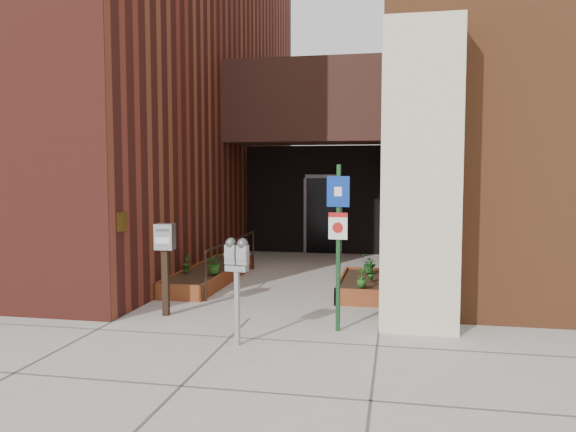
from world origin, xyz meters
The scene contains 15 objects.
ground centered at (0.00, 0.00, 0.00)m, with size 80.00×80.00×0.00m, color #9E9991.
architecture centered at (-0.18, 6.89, 4.98)m, with size 20.00×14.60×10.00m.
planter_left centered at (-1.55, 2.70, 0.13)m, with size 0.90×3.60×0.30m.
planter_right centered at (1.60, 2.20, 0.13)m, with size 0.80×2.20×0.30m.
handrail centered at (-1.05, 2.65, 0.75)m, with size 0.04×3.34×0.90m.
parking_meter centered at (0.19, -1.30, 1.10)m, with size 0.33×0.17×1.42m.
sign_post centered at (1.42, -0.40, 1.46)m, with size 0.32×0.09×2.38m.
payment_dropbox centered at (-1.35, -0.04, 1.05)m, with size 0.30×0.24×1.46m.
shrub_left_a centered at (-1.25, 2.09, 0.51)m, with size 0.37×0.37×0.41m, color #28621C.
shrub_left_b centered at (-1.85, 2.14, 0.48)m, with size 0.19×0.19×0.35m, color #275919.
shrub_left_c centered at (-1.25, 3.68, 0.47)m, with size 0.19×0.19×0.33m, color #205C1A.
shrub_left_d centered at (-1.66, 4.30, 0.50)m, with size 0.21×0.21×0.41m, color #195718.
shrub_right_a centered at (1.65, 1.30, 0.46)m, with size 0.18×0.18×0.33m, color #24631C.
shrub_right_b centered at (1.79, 1.96, 0.48)m, with size 0.18×0.18×0.35m, color #1C5618.
shrub_right_c centered at (1.69, 2.72, 0.48)m, with size 0.32×0.32×0.36m, color #17511A.
Camera 1 is at (2.23, -8.27, 2.28)m, focal length 35.00 mm.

